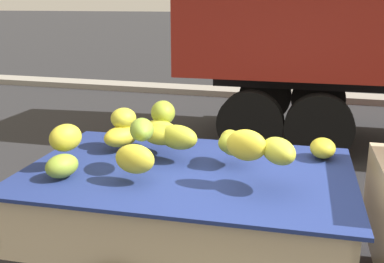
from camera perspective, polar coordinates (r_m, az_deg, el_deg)
curb_strip at (r=12.42m, az=14.30°, el=4.25°), size 80.00×0.80×0.16m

